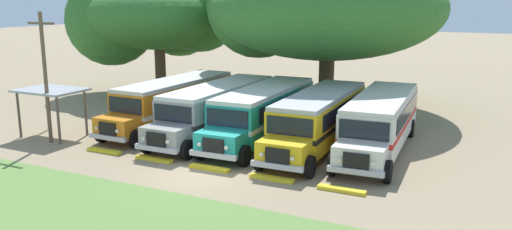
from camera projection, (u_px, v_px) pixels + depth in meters
name	position (u px, v px, depth m)	size (l,w,h in m)	color
ground_plane	(203.00, 174.00, 23.33)	(220.00, 220.00, 0.00)	#937F60
parked_bus_slot_0	(173.00, 100.00, 31.78)	(2.87, 10.86, 2.82)	orange
parked_bus_slot_1	(217.00, 107.00, 29.81)	(2.69, 10.84, 2.82)	#9E9993
parked_bus_slot_2	(263.00, 111.00, 28.87)	(2.99, 10.88, 2.82)	teal
parked_bus_slot_3	(319.00, 117.00, 27.30)	(2.95, 10.87, 2.82)	yellow
parked_bus_slot_4	(380.00, 120.00, 26.68)	(3.23, 10.92, 2.82)	silver
curb_wheelstop_0	(104.00, 151.00, 26.53)	(2.00, 0.36, 0.15)	yellow
curb_wheelstop_1	(154.00, 159.00, 25.19)	(2.00, 0.36, 0.15)	yellow
curb_wheelstop_2	(210.00, 168.00, 23.84)	(2.00, 0.36, 0.15)	yellow
curb_wheelstop_3	(272.00, 178.00, 22.50)	(2.00, 0.36, 0.15)	yellow
curb_wheelstop_4	(342.00, 190.00, 21.15)	(2.00, 0.36, 0.15)	yellow
broad_shade_tree	(332.00, 5.00, 36.08)	(15.97, 17.24, 11.91)	brown
secondary_tree	(159.00, 16.00, 42.03)	(13.78, 11.90, 10.09)	brown
utility_pole	(45.00, 74.00, 27.63)	(1.80, 0.20, 6.99)	brown
waiting_shelter	(51.00, 94.00, 29.10)	(3.60, 2.60, 2.72)	brown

